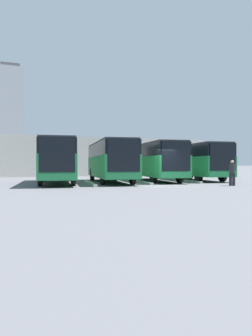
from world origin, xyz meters
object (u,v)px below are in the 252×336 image
bus_0 (194,161)px  bus_3 (57,160)px  bus_1 (154,160)px  pedestrian (232,172)px  bus_2 (110,160)px

bus_0 → bus_3: (12.73, 0.81, 0.00)m
bus_1 → bus_3: 8.50m
bus_0 → pedestrian: bearing=83.5°
bus_1 → pedestrian: bearing=113.8°
pedestrian → bus_1: bearing=136.9°
bus_2 → pedestrian: bearing=140.8°
bus_1 → bus_3: bearing=12.6°
bus_2 → bus_3: (4.24, -0.13, 0.00)m
bus_1 → bus_3: (8.49, 0.54, 0.00)m
bus_2 → pedestrian: (-6.29, 7.03, -0.87)m
bus_0 → bus_2: size_ratio=1.00×
bus_1 → bus_2: same height
bus_1 → bus_2: bearing=18.0°
bus_0 → bus_2: (8.49, 0.94, 0.00)m
bus_1 → pedestrian: size_ratio=6.35×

